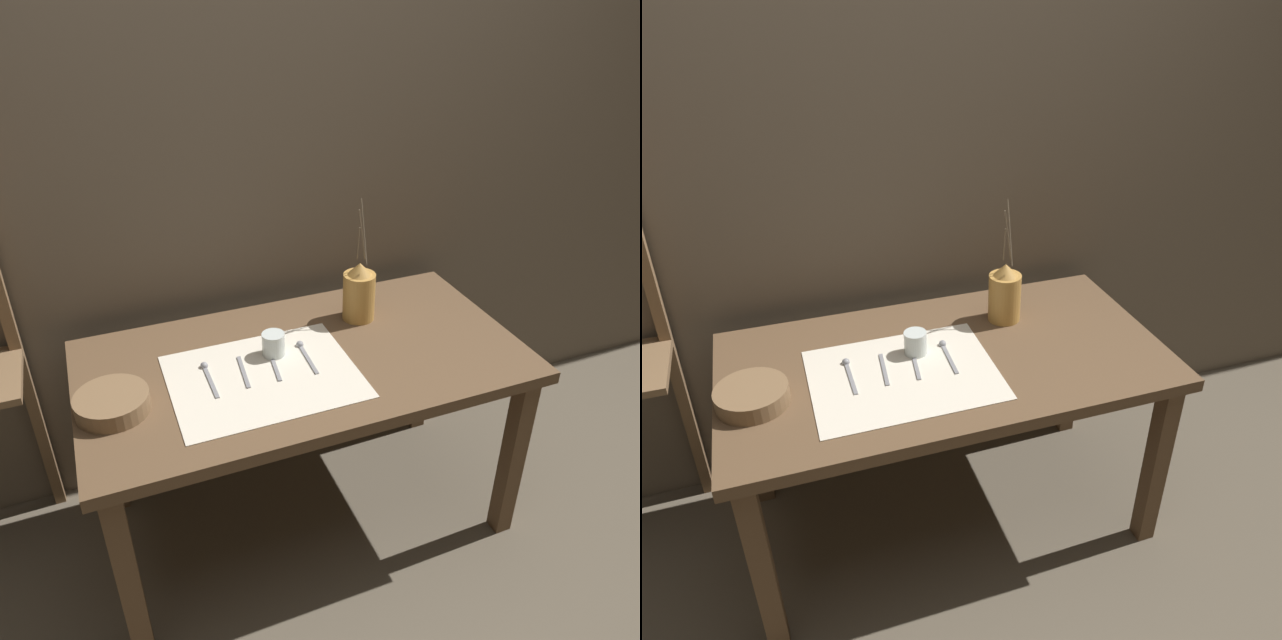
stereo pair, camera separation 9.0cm
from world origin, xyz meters
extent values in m
plane|color=brown|center=(0.00, 0.00, 0.00)|extent=(12.00, 12.00, 0.00)
cube|color=brown|center=(0.00, 0.48, 1.20)|extent=(7.00, 0.06, 2.40)
cube|color=brown|center=(0.00, 0.00, 0.68)|extent=(1.38, 0.74, 0.04)
cube|color=brown|center=(-0.63, -0.31, 0.33)|extent=(0.06, 0.06, 0.66)
cube|color=brown|center=(0.63, -0.31, 0.33)|extent=(0.06, 0.06, 0.66)
cube|color=brown|center=(-0.63, 0.31, 0.33)|extent=(0.06, 0.06, 0.66)
cube|color=brown|center=(0.63, 0.31, 0.33)|extent=(0.06, 0.06, 0.66)
cube|color=brown|center=(-0.84, 0.41, 0.62)|extent=(0.04, 0.04, 1.23)
cube|color=beige|center=(-0.15, -0.06, 0.70)|extent=(0.55, 0.44, 0.00)
cylinder|color=#B7843D|center=(0.26, 0.15, 0.78)|extent=(0.11, 0.11, 0.17)
cone|color=#B7843D|center=(0.26, 0.15, 0.89)|extent=(0.08, 0.08, 0.04)
cylinder|color=brown|center=(0.27, 0.15, 1.02)|extent=(0.01, 0.06, 0.21)
cylinder|color=brown|center=(0.26, 0.17, 0.97)|extent=(0.01, 0.04, 0.13)
cylinder|color=brown|center=(0.26, 0.15, 1.01)|extent=(0.05, 0.04, 0.19)
cylinder|color=brown|center=(-0.58, -0.05, 0.73)|extent=(0.20, 0.20, 0.05)
cylinder|color=silver|center=(-0.08, 0.04, 0.74)|extent=(0.07, 0.07, 0.08)
cube|color=gray|center=(-0.30, -0.03, 0.71)|extent=(0.01, 0.17, 0.00)
sphere|color=gray|center=(-0.30, 0.05, 0.71)|extent=(0.02, 0.02, 0.02)
cube|color=gray|center=(-0.20, -0.02, 0.71)|extent=(0.03, 0.17, 0.00)
cube|color=gray|center=(-0.10, -0.02, 0.71)|extent=(0.03, 0.17, 0.00)
cube|color=gray|center=(0.01, -0.03, 0.71)|extent=(0.02, 0.17, 0.00)
sphere|color=gray|center=(0.01, 0.06, 0.71)|extent=(0.02, 0.02, 0.02)
camera|label=1|loc=(-0.55, -1.52, 1.79)|focal=35.00mm
camera|label=2|loc=(-0.47, -1.55, 1.79)|focal=35.00mm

